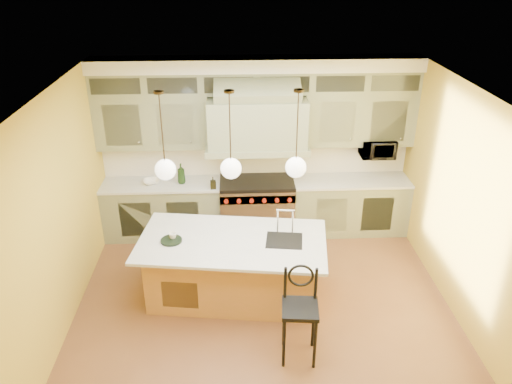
{
  "coord_description": "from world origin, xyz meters",
  "views": [
    {
      "loc": [
        -0.35,
        -5.17,
        4.36
      ],
      "look_at": [
        -0.08,
        0.7,
        1.47
      ],
      "focal_mm": 35.0,
      "sensor_mm": 36.0,
      "label": 1
    }
  ],
  "objects_px": {
    "kitchen_island": "(234,267)",
    "microwave": "(377,148)",
    "range": "(257,207)",
    "counter_stool": "(300,309)"
  },
  "relations": [
    {
      "from": "kitchen_island",
      "to": "microwave",
      "type": "distance_m",
      "value": 3.12
    },
    {
      "from": "range",
      "to": "microwave",
      "type": "relative_size",
      "value": 2.21
    },
    {
      "from": "kitchen_island",
      "to": "counter_stool",
      "type": "relative_size",
      "value": 2.21
    },
    {
      "from": "counter_stool",
      "to": "microwave",
      "type": "distance_m",
      "value": 3.45
    },
    {
      "from": "counter_stool",
      "to": "microwave",
      "type": "relative_size",
      "value": 2.17
    },
    {
      "from": "kitchen_island",
      "to": "counter_stool",
      "type": "height_order",
      "value": "kitchen_island"
    },
    {
      "from": "counter_stool",
      "to": "kitchen_island",
      "type": "bearing_deg",
      "value": 128.57
    },
    {
      "from": "kitchen_island",
      "to": "microwave",
      "type": "xyz_separation_m",
      "value": [
        2.34,
        1.8,
        0.98
      ]
    },
    {
      "from": "kitchen_island",
      "to": "range",
      "type": "bearing_deg",
      "value": 84.57
    },
    {
      "from": "kitchen_island",
      "to": "microwave",
      "type": "relative_size",
      "value": 4.79
    }
  ]
}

